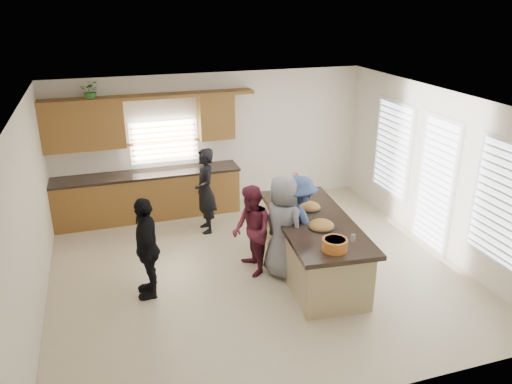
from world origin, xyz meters
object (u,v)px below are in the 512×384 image
object	(u,v)px
woman_left_front	(147,248)
woman_right_front	(283,227)
salad_bowl	(335,244)
woman_left_mid	(252,231)
woman_left_back	(205,191)
island	(313,247)
woman_right_back	(297,224)

from	to	relation	value
woman_left_front	woman_right_front	xyz separation A→B (m)	(2.11, -0.06, 0.06)
salad_bowl	woman_left_mid	distance (m)	1.57
woman_left_back	woman_left_front	size ratio (longest dim) A/B	1.04
island	woman_left_mid	size ratio (longest dim) A/B	1.88
salad_bowl	woman_right_front	xyz separation A→B (m)	(-0.33, 1.11, -0.20)
island	woman_left_back	world-z (taller)	woman_left_back
woman_left_front	salad_bowl	bearing A→B (deg)	68.01
island	salad_bowl	world-z (taller)	salad_bowl
salad_bowl	woman_left_mid	xyz separation A→B (m)	(-0.79, 1.32, -0.30)
woman_left_mid	woman_right_front	distance (m)	0.51
island	woman_left_mid	bearing A→B (deg)	167.30
salad_bowl	woman_left_back	distance (m)	3.28
island	woman_left_mid	xyz separation A→B (m)	(-0.94, 0.31, 0.29)
woman_right_back	woman_right_front	bearing A→B (deg)	83.87
woman_left_back	woman_right_back	bearing A→B (deg)	29.65
woman_right_back	woman_right_front	world-z (taller)	woman_right_front
woman_left_front	woman_right_front	distance (m)	2.11
salad_bowl	woman_left_front	size ratio (longest dim) A/B	0.23
salad_bowl	woman_right_back	bearing A→B (deg)	92.79
woman_left_front	island	bearing A→B (deg)	90.23
woman_left_mid	woman_left_front	size ratio (longest dim) A/B	0.94
island	woman_left_mid	distance (m)	1.03
woman_left_front	woman_left_mid	bearing A→B (deg)	98.81
woman_left_mid	woman_right_back	xyz separation A→B (m)	(0.73, -0.13, 0.07)
salad_bowl	woman_left_back	xyz separation A→B (m)	(-1.16, 3.06, -0.22)
woman_left_back	woman_left_mid	world-z (taller)	woman_left_back
island	woman_right_back	xyz separation A→B (m)	(-0.21, 0.18, 0.36)
island	woman_left_front	xyz separation A→B (m)	(-2.59, 0.16, 0.33)
woman_left_front	woman_right_back	bearing A→B (deg)	94.15
woman_right_back	woman_left_mid	bearing A→B (deg)	57.29
salad_bowl	woman_left_mid	size ratio (longest dim) A/B	0.24
woman_left_back	salad_bowl	bearing A→B (deg)	19.87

